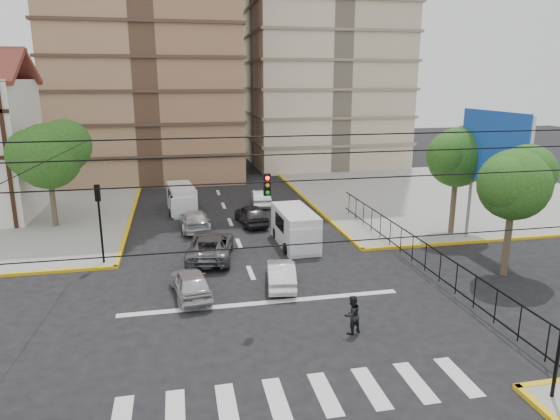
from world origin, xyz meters
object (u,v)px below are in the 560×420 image
object	(u,v)px
car_white_front_right	(281,274)
van_left_lane	(182,200)
pedestrian_crosswalk	(352,315)
traffic_light_nw	(99,211)
car_silver_front_left	(191,283)
van_right_lane	(296,229)

from	to	relation	value
car_white_front_right	van_left_lane	bearing A→B (deg)	-64.79
van_left_lane	pedestrian_crosswalk	xyz separation A→B (m)	(6.36, -20.83, -0.19)
car_white_front_right	pedestrian_crosswalk	xyz separation A→B (m)	(1.79, -5.34, 0.18)
traffic_light_nw	car_silver_front_left	bearing A→B (deg)	-48.25
car_silver_front_left	van_left_lane	bearing A→B (deg)	-97.43
car_silver_front_left	car_white_front_right	world-z (taller)	car_silver_front_left
traffic_light_nw	pedestrian_crosswalk	world-z (taller)	traffic_light_nw
traffic_light_nw	van_left_lane	bearing A→B (deg)	67.42
van_left_lane	car_silver_front_left	xyz separation A→B (m)	(0.14, -15.87, -0.33)
van_right_lane	van_left_lane	size ratio (longest dim) A/B	1.06
van_right_lane	pedestrian_crosswalk	world-z (taller)	van_right_lane
traffic_light_nw	van_left_lane	distance (m)	11.79
van_right_lane	car_white_front_right	xyz separation A→B (m)	(-2.16, -5.75, -0.46)
van_right_lane	van_left_lane	world-z (taller)	van_right_lane
traffic_light_nw	car_silver_front_left	world-z (taller)	traffic_light_nw
car_white_front_right	car_silver_front_left	bearing A→B (deg)	13.66
car_silver_front_left	car_white_front_right	bearing A→B (deg)	176.96
traffic_light_nw	van_left_lane	size ratio (longest dim) A/B	0.93
van_left_lane	pedestrian_crosswalk	world-z (taller)	van_left_lane
van_right_lane	traffic_light_nw	bearing A→B (deg)	-176.76
traffic_light_nw	car_silver_front_left	distance (m)	7.33
traffic_light_nw	car_silver_front_left	xyz separation A→B (m)	(4.60, -5.15, -2.44)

